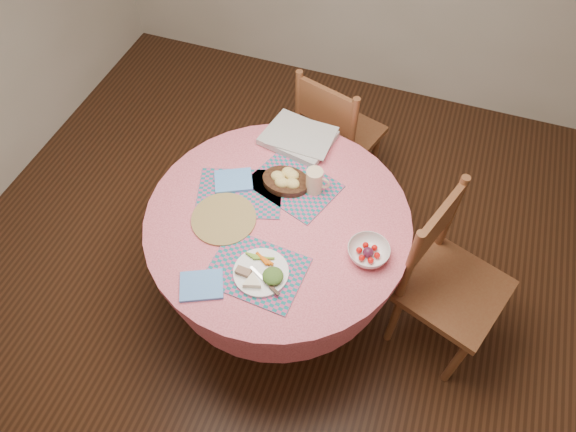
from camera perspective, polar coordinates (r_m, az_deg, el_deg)
name	(u,v)px	position (r m, az deg, el deg)	size (l,w,h in m)	color
ground	(280,293)	(3.01, -0.91, -8.59)	(4.00, 4.00, 0.00)	#331C0F
room_envelope	(273,34)	(1.69, -1.69, 19.61)	(4.01, 4.01, 2.71)	silver
dining_table	(278,240)	(2.53, -1.07, -2.71)	(1.24, 1.24, 0.75)	#EF6F82
chair_right	(447,280)	(2.57, 17.22, -6.77)	(0.57, 0.58, 0.99)	brown
chair_back	(335,133)	(3.11, 5.29, 9.14)	(0.54, 0.53, 0.94)	brown
placemat_front	(257,271)	(2.21, -3.51, -6.07)	(0.40, 0.30, 0.01)	#146F74
placemat_left	(240,193)	(2.46, -5.39, 2.57)	(0.40, 0.30, 0.01)	#146F74
placemat_back	(294,185)	(2.49, 0.64, 3.49)	(0.40, 0.30, 0.01)	#146F74
wicker_trivet	(224,219)	(2.38, -7.15, -0.30)	(0.30, 0.30, 0.01)	olive
napkin_near	(202,285)	(2.20, -9.59, -7.60)	(0.18, 0.14, 0.01)	#5D9CF0
napkin_far	(233,181)	(2.50, -6.08, 3.94)	(0.18, 0.14, 0.01)	#5D9CF0
dinner_plate	(262,273)	(2.18, -2.89, -6.34)	(0.24, 0.24, 0.05)	white
bread_bowl	(286,180)	(2.46, -0.21, 4.06)	(0.23, 0.23, 0.08)	black
latte_mug	(315,181)	(2.42, 3.00, 3.91)	(0.12, 0.08, 0.13)	beige
fruit_bowl	(368,252)	(2.26, 8.91, -3.99)	(0.21, 0.21, 0.06)	white
newspaper_stack	(299,137)	(2.67, 1.20, 8.73)	(0.39, 0.33, 0.04)	silver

